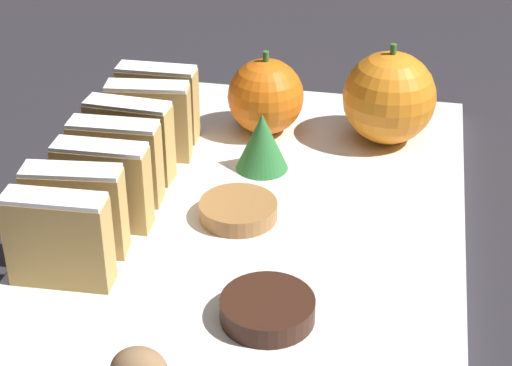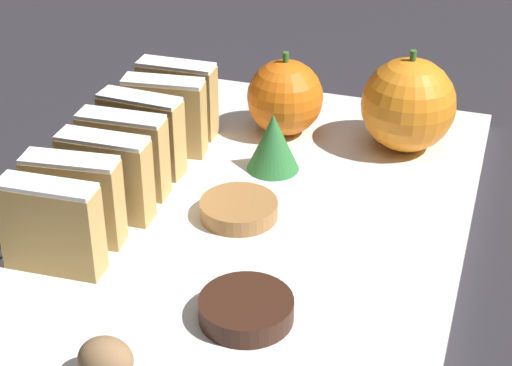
{
  "view_description": "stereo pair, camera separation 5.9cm",
  "coord_description": "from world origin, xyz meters",
  "px_view_note": "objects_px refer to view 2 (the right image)",
  "views": [
    {
      "loc": [
        0.1,
        -0.5,
        0.34
      ],
      "look_at": [
        0.0,
        0.0,
        0.04
      ],
      "focal_mm": 60.0,
      "sensor_mm": 36.0,
      "label": 1
    },
    {
      "loc": [
        0.16,
        -0.48,
        0.34
      ],
      "look_at": [
        0.0,
        0.0,
        0.04
      ],
      "focal_mm": 60.0,
      "sensor_mm": 36.0,
      "label": 2
    }
  ],
  "objects_px": {
    "orange_near": "(285,97)",
    "chocolate_cookie": "(246,309)",
    "walnut": "(106,360)",
    "orange_far": "(408,105)"
  },
  "relations": [
    {
      "from": "orange_near",
      "to": "orange_far",
      "type": "relative_size",
      "value": 0.85
    },
    {
      "from": "orange_near",
      "to": "chocolate_cookie",
      "type": "bearing_deg",
      "value": -79.02
    },
    {
      "from": "orange_near",
      "to": "walnut",
      "type": "bearing_deg",
      "value": -91.68
    },
    {
      "from": "orange_near",
      "to": "orange_far",
      "type": "distance_m",
      "value": 0.1
    },
    {
      "from": "walnut",
      "to": "chocolate_cookie",
      "type": "relative_size",
      "value": 0.55
    },
    {
      "from": "orange_near",
      "to": "orange_far",
      "type": "xyz_separation_m",
      "value": [
        0.1,
        0.0,
        0.01
      ]
    },
    {
      "from": "orange_near",
      "to": "orange_far",
      "type": "height_order",
      "value": "orange_far"
    },
    {
      "from": "orange_near",
      "to": "chocolate_cookie",
      "type": "height_order",
      "value": "orange_near"
    },
    {
      "from": "walnut",
      "to": "orange_far",
      "type": "bearing_deg",
      "value": 70.87
    },
    {
      "from": "orange_far",
      "to": "chocolate_cookie",
      "type": "bearing_deg",
      "value": -102.31
    }
  ]
}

